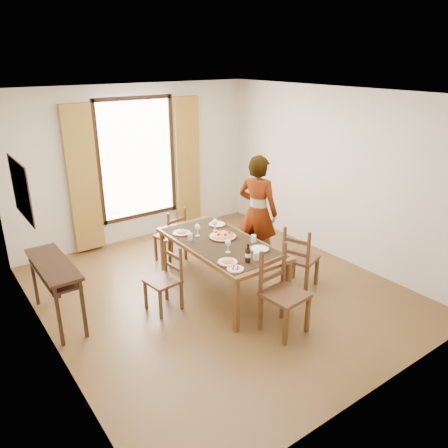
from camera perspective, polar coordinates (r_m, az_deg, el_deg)
ground at (r=6.26m, az=-0.65°, el=-8.78°), size 5.00×5.00×0.00m
room_shell at (r=5.75m, az=-1.49°, el=5.17°), size 4.60×5.10×2.74m
console_table at (r=5.71m, az=-21.36°, el=-5.75°), size 0.38×1.20×0.80m
dining_table at (r=5.97m, az=-0.43°, el=-2.87°), size 0.96×1.94×0.76m
chair_west at (r=5.74m, az=-7.73°, el=-7.32°), size 0.44×0.44×0.88m
chair_north at (r=7.02m, az=-6.88°, el=-1.67°), size 0.47×0.47×0.90m
chair_south at (r=5.27m, az=7.65°, el=-9.09°), size 0.50×0.50×1.05m
chair_east at (r=6.25m, az=9.87°, el=-4.60°), size 0.54×0.54×0.95m
man at (r=6.70m, az=4.41°, el=1.58°), size 0.96×0.90×1.77m
plate_sw at (r=5.34m, az=0.47°, el=-4.86°), size 0.27×0.27×0.05m
plate_se at (r=5.71m, az=4.66°, el=-3.14°), size 0.27×0.27×0.05m
plate_nw at (r=6.23m, az=-5.55°, el=-1.02°), size 0.27×0.27×0.05m
plate_ne at (r=6.51m, az=-0.92°, el=0.08°), size 0.27×0.27×0.05m
pasta_platter at (r=6.06m, az=-0.17°, el=-1.33°), size 0.40×0.40×0.10m
caprese_plate at (r=5.19m, az=1.49°, el=-5.77°), size 0.20×0.20×0.04m
wine_glass_a at (r=5.60m, az=0.53°, el=-2.86°), size 0.08×0.08×0.18m
wine_glass_b at (r=6.27m, az=-1.20°, el=-0.12°), size 0.08×0.08×0.18m
wine_glass_c at (r=6.11m, az=-3.47°, el=-0.76°), size 0.08×0.08×0.18m
tumbler_a at (r=5.93m, az=3.89°, el=-1.91°), size 0.07×0.07×0.10m
tumbler_b at (r=5.99m, az=-4.46°, el=-1.67°), size 0.07×0.07×0.10m
tumbler_c at (r=5.43m, az=4.23°, el=-4.22°), size 0.07×0.07×0.10m
wine_bottle at (r=5.33m, az=3.14°, el=-3.81°), size 0.07×0.07×0.25m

